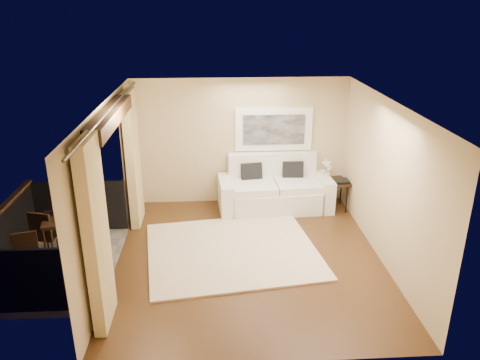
{
  "coord_description": "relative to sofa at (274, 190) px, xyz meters",
  "views": [
    {
      "loc": [
        -0.57,
        -7.01,
        4.18
      ],
      "look_at": [
        -0.1,
        1.03,
        1.05
      ],
      "focal_mm": 35.0,
      "sensor_mm": 36.0,
      "label": 1
    }
  ],
  "objects": [
    {
      "name": "artwork",
      "position": [
        0.01,
        0.36,
        1.22
      ],
      "size": [
        1.62,
        0.07,
        0.92
      ],
      "color": "white",
      "rests_on": "room_shell"
    },
    {
      "name": "rug",
      "position": [
        -0.97,
        -1.85,
        -0.38
      ],
      "size": [
        3.25,
        2.93,
        0.04
      ],
      "primitive_type": "cube",
      "rotation": [
        0.0,
        0.0,
        0.14
      ],
      "color": "beige",
      "rests_on": "floor"
    },
    {
      "name": "curtains",
      "position": [
        -2.81,
        -2.1,
        0.94
      ],
      "size": [
        0.16,
        4.8,
        2.64
      ],
      "color": "#D4BE83",
      "rests_on": "ground"
    },
    {
      "name": "room_shell",
      "position": [
        -2.83,
        -2.1,
        2.12
      ],
      "size": [
        5.0,
        6.4,
        5.0
      ],
      "color": "white",
      "rests_on": "ground"
    },
    {
      "name": "sofa",
      "position": [
        0.0,
        0.0,
        0.0
      ],
      "size": [
        2.4,
        1.15,
        1.13
      ],
      "rotation": [
        0.0,
        0.0,
        0.06
      ],
      "color": "white",
      "rests_on": "floor"
    },
    {
      "name": "side_table",
      "position": [
        1.23,
        -0.16,
        0.17
      ],
      "size": [
        0.67,
        0.67,
        0.63
      ],
      "rotation": [
        0.0,
        0.0,
        0.17
      ],
      "color": "black",
      "rests_on": "floor"
    },
    {
      "name": "tray",
      "position": [
        1.32,
        -0.23,
        0.26
      ],
      "size": [
        0.39,
        0.29,
        0.05
      ],
      "primitive_type": "cube",
      "rotation": [
        0.0,
        0.0,
        0.03
      ],
      "color": "black",
      "rests_on": "side_table"
    },
    {
      "name": "candle",
      "position": [
        -3.7,
        -1.82,
        0.44
      ],
      "size": [
        0.06,
        0.06,
        0.07
      ],
      "primitive_type": "cylinder",
      "color": "red",
      "rests_on": "bistro_table"
    },
    {
      "name": "floor",
      "position": [
        -0.7,
        -2.1,
        -0.4
      ],
      "size": [
        5.0,
        5.0,
        0.0
      ],
      "primitive_type": "plane",
      "color": "#4C2F16",
      "rests_on": "ground"
    },
    {
      "name": "glass_b",
      "position": [
        -3.65,
        -1.93,
        0.47
      ],
      "size": [
        0.06,
        0.06,
        0.12
      ],
      "primitive_type": "cylinder",
      "color": "white",
      "rests_on": "bistro_table"
    },
    {
      "name": "balcony",
      "position": [
        -4.0,
        -2.1,
        -0.22
      ],
      "size": [
        1.81,
        2.6,
        1.17
      ],
      "color": "#605B56",
      "rests_on": "ground"
    },
    {
      "name": "vase",
      "position": [
        -3.76,
        -2.09,
        0.5
      ],
      "size": [
        0.04,
        0.04,
        0.18
      ],
      "primitive_type": "cylinder",
      "color": "silver",
      "rests_on": "bistro_table"
    },
    {
      "name": "glass_a",
      "position": [
        -3.66,
        -2.02,
        0.47
      ],
      "size": [
        0.06,
        0.06,
        0.12
      ],
      "primitive_type": "cylinder",
      "color": "white",
      "rests_on": "bistro_table"
    },
    {
      "name": "balcony_chair_far",
      "position": [
        -4.13,
        -1.95,
        0.13
      ],
      "size": [
        0.49,
        0.49,
        0.92
      ],
      "rotation": [
        0.0,
        0.0,
        2.88
      ],
      "color": "black",
      "rests_on": "balcony"
    },
    {
      "name": "balcony_chair_near",
      "position": [
        -4.17,
        -2.68,
        0.1
      ],
      "size": [
        0.46,
        0.47,
        0.86
      ],
      "rotation": [
        0.0,
        0.0,
        0.29
      ],
      "color": "black",
      "rests_on": "balcony"
    },
    {
      "name": "orchid",
      "position": [
        1.1,
        -0.02,
        0.45
      ],
      "size": [
        0.27,
        0.24,
        0.43
      ],
      "primitive_type": "imported",
      "rotation": [
        0.0,
        0.0,
        0.44
      ],
      "color": "white",
      "rests_on": "side_table"
    },
    {
      "name": "bistro_table",
      "position": [
        -3.77,
        -1.94,
        0.32
      ],
      "size": [
        0.82,
        0.82,
        0.8
      ],
      "rotation": [
        0.0,
        0.0,
        0.23
      ],
      "color": "black",
      "rests_on": "balcony"
    },
    {
      "name": "ice_bucket",
      "position": [
        -3.9,
        -1.81,
        0.51
      ],
      "size": [
        0.18,
        0.18,
        0.2
      ],
      "primitive_type": "cylinder",
      "color": "silver",
      "rests_on": "bistro_table"
    }
  ]
}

